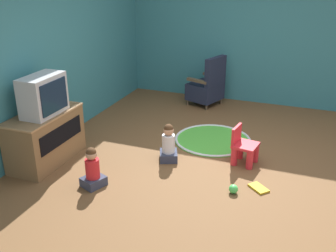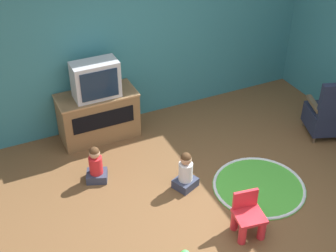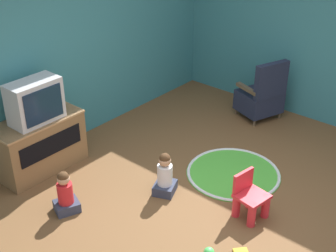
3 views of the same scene
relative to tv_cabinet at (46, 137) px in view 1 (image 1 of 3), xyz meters
The scene contains 12 objects.
ground_plane 2.24m from the tv_cabinet, 69.66° to the right, with size 30.00×30.00×0.00m, color brown.
wall_back 1.27m from the tv_cabinet, 26.82° to the left, with size 5.80×0.12×2.77m.
wall_right 4.34m from the tv_cabinet, 33.71° to the right, with size 0.12×5.47×2.77m.
tv_cabinet is the anchor object (origin of this frame).
television 0.59m from the tv_cabinet, 90.00° to the right, with size 0.62×0.34×0.51m.
black_armchair 3.28m from the tv_cabinet, 25.00° to the right, with size 0.71×0.68×0.93m.
yellow_kid_chair 2.64m from the tv_cabinet, 70.23° to the right, with size 0.36×0.35×0.51m.
play_mat 2.43m from the tv_cabinet, 52.96° to the right, with size 1.16×1.16×0.04m.
child_watching_left 0.98m from the tv_cabinet, 110.55° to the right, with size 0.32×0.30×0.51m.
child_watching_center 1.64m from the tv_cabinet, 67.91° to the right, with size 0.34×0.32×0.52m.
toy_ball 2.54m from the tv_cabinet, 87.80° to the right, with size 0.11×0.11×0.11m.
book 2.82m from the tv_cabinet, 83.98° to the right, with size 0.27×0.27×0.02m.
Camera 1 is at (-4.62, -1.14, 2.50)m, focal length 42.00 mm.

